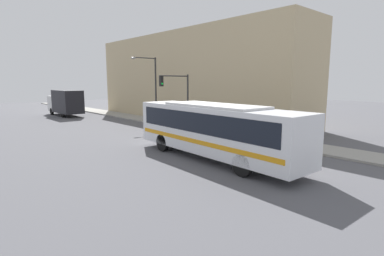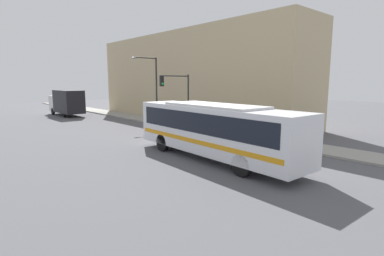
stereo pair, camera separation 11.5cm
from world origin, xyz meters
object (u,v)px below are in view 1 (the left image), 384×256
(delivery_truck, at_px, (65,102))
(pedestrian_near_corner, at_px, (182,116))
(pedestrian_mid_block, at_px, (216,121))
(fire_hydrant, at_px, (255,134))
(parking_meter, at_px, (207,120))
(city_bus, at_px, (214,127))
(street_lamp, at_px, (152,83))
(traffic_light_pole, at_px, (178,91))

(delivery_truck, relative_size, pedestrian_near_corner, 3.97)
(delivery_truck, height_order, pedestrian_mid_block, delivery_truck)
(fire_hydrant, distance_m, parking_meter, 5.14)
(city_bus, bearing_deg, pedestrian_near_corner, 61.02)
(city_bus, distance_m, street_lamp, 15.99)
(parking_meter, bearing_deg, fire_hydrant, -90.00)
(fire_hydrant, xyz_separation_m, traffic_light_pole, (-1.02, 7.82, 2.99))
(delivery_truck, distance_m, traffic_light_pole, 19.40)
(parking_meter, relative_size, pedestrian_near_corner, 0.76)
(fire_hydrant, bearing_deg, pedestrian_mid_block, 81.23)
(city_bus, relative_size, traffic_light_pole, 2.36)
(traffic_light_pole, xyz_separation_m, parking_meter, (1.02, -2.70, -2.47))
(street_lamp, bearing_deg, pedestrian_near_corner, -76.99)
(fire_hydrant, height_order, traffic_light_pole, traffic_light_pole)
(city_bus, relative_size, delivery_truck, 1.59)
(traffic_light_pole, height_order, pedestrian_mid_block, traffic_light_pole)
(delivery_truck, bearing_deg, street_lamp, -72.60)
(street_lamp, height_order, pedestrian_near_corner, street_lamp)
(street_lamp, bearing_deg, fire_hydrant, -89.20)
(parking_meter, bearing_deg, pedestrian_mid_block, -25.77)
(traffic_light_pole, distance_m, pedestrian_near_corner, 3.34)
(pedestrian_mid_block, bearing_deg, parking_meter, 154.23)
(pedestrian_mid_block, bearing_deg, city_bus, -136.86)
(pedestrian_near_corner, bearing_deg, fire_hydrant, -94.25)
(delivery_truck, distance_m, fire_hydrant, 27.22)
(city_bus, distance_m, delivery_truck, 28.46)
(pedestrian_near_corner, bearing_deg, city_bus, -121.72)
(pedestrian_mid_block, bearing_deg, street_lamp, 96.29)
(city_bus, distance_m, parking_meter, 9.07)
(traffic_light_pole, height_order, street_lamp, street_lamp)
(city_bus, relative_size, street_lamp, 1.72)
(parking_meter, distance_m, street_lamp, 8.58)
(city_bus, bearing_deg, pedestrian_mid_block, 45.88)
(delivery_truck, relative_size, pedestrian_mid_block, 4.50)
(street_lamp, bearing_deg, parking_meter, -88.68)
(pedestrian_near_corner, bearing_deg, delivery_truck, 106.47)
(parking_meter, height_order, pedestrian_near_corner, pedestrian_near_corner)
(parking_meter, relative_size, pedestrian_mid_block, 0.86)
(parking_meter, bearing_deg, delivery_truck, 101.68)
(city_bus, height_order, delivery_truck, delivery_truck)
(city_bus, relative_size, pedestrian_near_corner, 6.32)
(fire_hydrant, bearing_deg, pedestrian_near_corner, 85.75)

